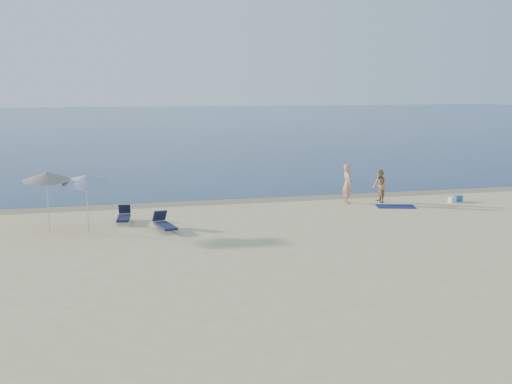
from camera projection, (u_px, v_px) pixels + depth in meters
sea at (148, 120)px, 110.03m from camera, size 240.00×160.00×0.01m
wet_sand_strip at (290, 199)px, 33.07m from camera, size 240.00×1.60×0.00m
person_left at (347, 184)px, 31.69m from camera, size 0.49×0.72×1.95m
person_right at (380, 186)px, 31.90m from camera, size 0.67×0.84×1.66m
beach_towel at (396, 206)px, 30.83m from camera, size 2.03×1.51×0.03m
white_bag at (452, 200)px, 31.97m from camera, size 0.37×0.33×0.27m
blue_cooler at (457, 198)px, 32.24m from camera, size 0.46×0.36×0.30m
umbrella_near at (86, 179)px, 25.28m from camera, size 2.03×2.06×2.47m
umbrella_far at (47, 176)px, 25.27m from camera, size 1.99×2.01×2.51m
lounger_left at (124, 217)px, 27.27m from camera, size 0.70×1.60×0.68m
lounger_right at (164, 224)px, 25.67m from camera, size 0.87×1.74×0.74m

